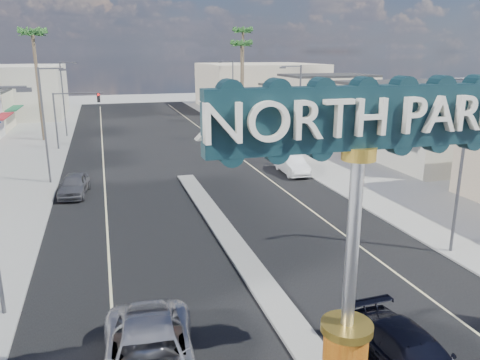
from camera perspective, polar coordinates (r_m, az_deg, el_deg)
ground at (r=40.26m, az=-6.94°, el=0.71°), size 160.00×160.00×0.00m
road at (r=40.26m, az=-6.94°, el=0.72°), size 20.00×120.00×0.01m
median_island at (r=25.39m, az=-0.76°, el=-7.91°), size 1.30×30.00×0.16m
sidewalk_left at (r=40.49m, az=-26.86°, el=-0.70°), size 8.00×120.00×0.12m
sidewalk_right at (r=44.63m, az=11.06°, el=2.07°), size 8.00×120.00×0.12m
storefront_row_right at (r=60.14m, az=14.06°, el=8.13°), size 12.00×42.00×6.00m
backdrop_far_right at (r=88.34m, az=2.30°, el=11.40°), size 20.00×20.00×8.00m
gateway_sign at (r=12.89m, az=13.84°, el=-4.06°), size 8.20×1.50×9.15m
traffic_signal_left at (r=52.86m, az=-19.71°, el=8.15°), size 5.09×0.45×6.00m
traffic_signal_right at (r=55.00m, az=-0.03°, el=9.28°), size 5.09×0.45×6.00m
streetlight_l_mid at (r=39.01m, az=-22.58°, el=6.77°), size 2.03×0.22×9.00m
streetlight_l_far at (r=60.81m, az=-20.62°, el=9.65°), size 2.03×0.22×9.00m
streetlight_r_near at (r=25.42m, az=25.19°, el=2.44°), size 2.03×0.22×9.00m
streetlight_r_mid at (r=42.24m, az=7.06°, el=8.40°), size 2.03×0.22×9.00m
streetlight_r_far at (r=62.93m, az=-1.02°, el=10.78°), size 2.03×0.22×9.00m
palm_left_far at (r=58.86m, az=-23.92°, el=15.47°), size 2.60×2.60×13.10m
palm_right_mid at (r=67.29m, az=0.20°, el=15.79°), size 2.60×2.60×12.10m
palm_right_far at (r=73.64m, az=0.36°, el=17.15°), size 2.60×2.60×14.10m
suv_left at (r=15.76m, az=-10.96°, el=-20.77°), size 3.46×6.64×1.79m
suv_right at (r=16.65m, az=20.36°, el=-19.82°), size 2.39×5.46×1.56m
car_parked_left at (r=36.03m, az=-19.57°, el=-0.54°), size 2.42×4.80×1.57m
car_parked_right at (r=40.25m, az=6.35°, el=1.92°), size 1.90×4.99×1.62m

